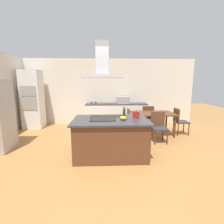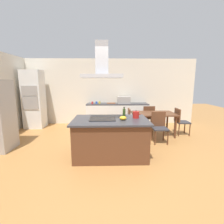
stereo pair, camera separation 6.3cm
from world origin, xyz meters
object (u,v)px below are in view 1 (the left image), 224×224
(olive_oil_bottle, at_px, (124,113))
(countertop_microwave, at_px, (123,100))
(tea_kettle, at_px, (136,115))
(chair_at_left_end, at_px, (125,120))
(chair_at_right_end, at_px, (179,120))
(dining_table, at_px, (153,115))
(cooktop, at_px, (103,119))
(wall_oven_stack, at_px, (33,99))
(cutting_board, at_px, (110,103))
(coffee_mug_blue, at_px, (96,103))
(chair_facing_island, at_px, (159,125))
(range_hood, at_px, (102,66))
(mixing_bowl, at_px, (123,118))
(chair_facing_back_wall, at_px, (147,116))
(coffee_mug_red, at_px, (91,103))
(coffee_mug_yellow, at_px, (99,102))

(olive_oil_bottle, xyz_separation_m, countertop_microwave, (0.25, 2.62, 0.03))
(tea_kettle, xyz_separation_m, chair_at_left_end, (-0.08, 1.45, -0.48))
(tea_kettle, height_order, chair_at_right_end, tea_kettle)
(olive_oil_bottle, relative_size, chair_at_right_end, 0.28)
(tea_kettle, relative_size, dining_table, 0.15)
(cooktop, bearing_deg, wall_oven_stack, 135.75)
(chair_at_right_end, bearing_deg, cutting_board, 149.22)
(coffee_mug_blue, xyz_separation_m, cutting_board, (0.59, 0.08, -0.04))
(chair_facing_island, distance_m, range_hood, 2.46)
(cooktop, distance_m, chair_at_right_end, 3.02)
(olive_oil_bottle, distance_m, dining_table, 1.74)
(coffee_mug_blue, bearing_deg, olive_oil_bottle, -71.61)
(tea_kettle, height_order, coffee_mug_blue, tea_kettle)
(cooktop, xyz_separation_m, tea_kettle, (0.80, 0.12, 0.08))
(dining_table, distance_m, chair_at_left_end, 0.93)
(tea_kettle, distance_m, mixing_bowl, 0.39)
(cutting_board, xyz_separation_m, chair_facing_back_wall, (1.37, -0.70, -0.40))
(dining_table, relative_size, chair_facing_island, 1.57)
(olive_oil_bottle, xyz_separation_m, chair_facing_back_wall, (1.11, 1.97, -0.50))
(tea_kettle, height_order, coffee_mug_red, tea_kettle)
(mixing_bowl, distance_m, coffee_mug_red, 3.04)
(coffee_mug_yellow, xyz_separation_m, chair_facing_back_wall, (1.84, -0.65, -0.44))
(coffee_mug_blue, height_order, cutting_board, coffee_mug_blue)
(cutting_board, distance_m, chair_facing_island, 2.48)
(chair_at_right_end, distance_m, range_hood, 3.39)
(cooktop, distance_m, coffee_mug_blue, 2.87)
(coffee_mug_yellow, distance_m, cutting_board, 0.48)
(chair_facing_island, relative_size, chair_at_right_end, 1.00)
(chair_at_left_end, xyz_separation_m, chair_at_right_end, (1.83, 0.00, 0.00))
(countertop_microwave, distance_m, coffee_mug_red, 1.27)
(tea_kettle, height_order, dining_table, tea_kettle)
(olive_oil_bottle, height_order, coffee_mug_yellow, olive_oil_bottle)
(chair_facing_back_wall, bearing_deg, coffee_mug_yellow, 160.70)
(wall_oven_stack, height_order, chair_at_right_end, wall_oven_stack)
(tea_kettle, relative_size, chair_facing_back_wall, 0.23)
(wall_oven_stack, bearing_deg, coffee_mug_blue, 4.80)
(olive_oil_bottle, relative_size, range_hood, 0.28)
(countertop_microwave, distance_m, dining_table, 1.61)
(range_hood, bearing_deg, cooktop, 0.00)
(dining_table, relative_size, chair_at_left_end, 1.57)
(cooktop, relative_size, coffee_mug_red, 6.67)
(cutting_board, xyz_separation_m, dining_table, (1.37, -1.36, -0.24))
(tea_kettle, height_order, chair_facing_island, tea_kettle)
(tea_kettle, relative_size, chair_facing_island, 0.23)
(cutting_board, bearing_deg, range_hood, -95.17)
(cutting_board, bearing_deg, dining_table, -44.80)
(mixing_bowl, relative_size, chair_facing_back_wall, 0.19)
(mixing_bowl, height_order, chair_at_right_end, mixing_bowl)
(cutting_board, distance_m, dining_table, 1.95)
(wall_oven_stack, relative_size, chair_at_left_end, 2.47)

